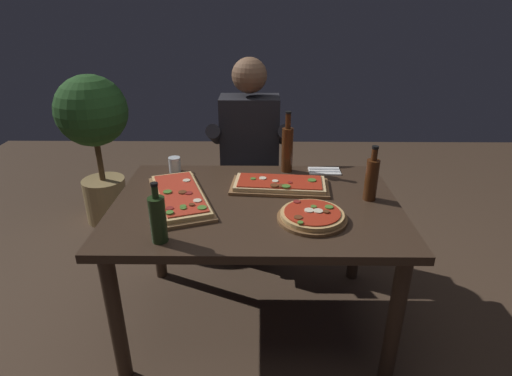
% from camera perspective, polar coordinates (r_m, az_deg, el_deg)
% --- Properties ---
extents(ground_plane, '(6.40, 6.40, 0.00)m').
position_cam_1_polar(ground_plane, '(2.46, -0.01, -17.47)').
color(ground_plane, '#4C3828').
extents(dining_table, '(1.40, 0.96, 0.74)m').
position_cam_1_polar(dining_table, '(2.09, -0.01, -4.20)').
color(dining_table, '#3D2B1E').
rests_on(dining_table, ground_plane).
extents(pizza_rectangular_front, '(0.53, 0.28, 0.05)m').
position_cam_1_polar(pizza_rectangular_front, '(2.18, 3.28, 0.46)').
color(pizza_rectangular_front, brown).
rests_on(pizza_rectangular_front, dining_table).
extents(pizza_rectangular_left, '(0.42, 0.62, 0.05)m').
position_cam_1_polar(pizza_rectangular_left, '(2.08, -10.42, -1.11)').
color(pizza_rectangular_left, olive).
rests_on(pizza_rectangular_left, dining_table).
extents(pizza_round_far, '(0.32, 0.32, 0.05)m').
position_cam_1_polar(pizza_round_far, '(1.88, 7.72, -3.83)').
color(pizza_round_far, brown).
rests_on(pizza_round_far, dining_table).
extents(wine_bottle_dark, '(0.06, 0.06, 0.35)m').
position_cam_1_polar(wine_bottle_dark, '(2.36, 4.32, 5.52)').
color(wine_bottle_dark, '#47230F').
rests_on(wine_bottle_dark, dining_table).
extents(oil_bottle_amber, '(0.07, 0.07, 0.26)m').
position_cam_1_polar(oil_bottle_amber, '(1.72, -13.34, -4.09)').
color(oil_bottle_amber, '#233819').
rests_on(oil_bottle_amber, dining_table).
extents(vinegar_bottle_green, '(0.06, 0.06, 0.28)m').
position_cam_1_polar(vinegar_bottle_green, '(2.10, 15.60, 1.31)').
color(vinegar_bottle_green, '#47230F').
rests_on(vinegar_bottle_green, dining_table).
extents(tumbler_near_camera, '(0.07, 0.07, 0.09)m').
position_cam_1_polar(tumbler_near_camera, '(2.43, -11.12, 3.18)').
color(tumbler_near_camera, silver).
rests_on(tumbler_near_camera, dining_table).
extents(napkin_cutlery_set, '(0.18, 0.11, 0.01)m').
position_cam_1_polar(napkin_cutlery_set, '(2.43, 9.37, 2.32)').
color(napkin_cutlery_set, white).
rests_on(napkin_cutlery_set, dining_table).
extents(diner_chair, '(0.44, 0.44, 0.87)m').
position_cam_1_polar(diner_chair, '(2.93, -0.79, 1.15)').
color(diner_chair, black).
rests_on(diner_chair, ground_plane).
extents(seated_diner, '(0.53, 0.41, 1.33)m').
position_cam_1_polar(seated_diner, '(2.72, -0.88, 5.10)').
color(seated_diner, '#23232D').
rests_on(seated_diner, ground_plane).
extents(potted_plant_corner, '(0.52, 0.52, 1.16)m').
position_cam_1_polar(potted_plant_corner, '(3.36, -21.30, 7.32)').
color(potted_plant_corner, tan).
rests_on(potted_plant_corner, ground_plane).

